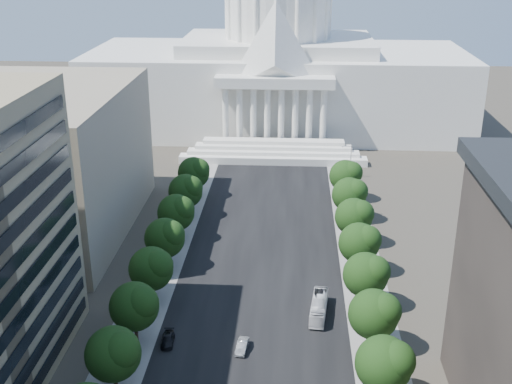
# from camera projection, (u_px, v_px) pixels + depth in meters

# --- Properties ---
(road_asphalt) EXTENTS (30.00, 260.00, 0.01)m
(road_asphalt) POSITION_uv_depth(u_px,v_px,m) (262.00, 255.00, 126.24)
(road_asphalt) COLOR black
(road_asphalt) RESTS_ON ground
(sidewalk_left) EXTENTS (8.00, 260.00, 0.02)m
(sidewalk_left) POSITION_uv_depth(u_px,v_px,m) (167.00, 253.00, 127.30)
(sidewalk_left) COLOR gray
(sidewalk_left) RESTS_ON ground
(sidewalk_right) EXTENTS (8.00, 260.00, 0.02)m
(sidewalk_right) POSITION_uv_depth(u_px,v_px,m) (360.00, 258.00, 125.19)
(sidewalk_right) COLOR gray
(sidewalk_right) RESTS_ON ground
(capitol) EXTENTS (120.00, 56.00, 73.00)m
(capitol) POSITION_uv_depth(u_px,v_px,m) (277.00, 66.00, 207.04)
(capitol) COLOR white
(capitol) RESTS_ON ground
(office_block_left_far) EXTENTS (38.00, 52.00, 30.00)m
(office_block_left_far) POSITION_uv_depth(u_px,v_px,m) (34.00, 162.00, 132.70)
(office_block_left_far) COLOR gray
(office_block_left_far) RESTS_ON ground
(tree_l_d) EXTENTS (7.79, 7.60, 9.97)m
(tree_l_d) POSITION_uv_depth(u_px,v_px,m) (115.00, 353.00, 85.67)
(tree_l_d) COLOR #33261C
(tree_l_d) RESTS_ON ground
(tree_l_e) EXTENTS (7.79, 7.60, 9.97)m
(tree_l_e) POSITION_uv_depth(u_px,v_px,m) (136.00, 306.00, 96.82)
(tree_l_e) COLOR #33261C
(tree_l_e) RESTS_ON ground
(tree_l_f) EXTENTS (7.79, 7.60, 9.97)m
(tree_l_f) POSITION_uv_depth(u_px,v_px,m) (153.00, 268.00, 107.96)
(tree_l_f) COLOR #33261C
(tree_l_f) RESTS_ON ground
(tree_l_g) EXTENTS (7.79, 7.60, 9.97)m
(tree_l_g) POSITION_uv_depth(u_px,v_px,m) (166.00, 237.00, 119.11)
(tree_l_g) COLOR #33261C
(tree_l_g) RESTS_ON ground
(tree_l_h) EXTENTS (7.79, 7.60, 9.97)m
(tree_l_h) POSITION_uv_depth(u_px,v_px,m) (177.00, 212.00, 130.25)
(tree_l_h) COLOR #33261C
(tree_l_h) RESTS_ON ground
(tree_l_i) EXTENTS (7.79, 7.60, 9.97)m
(tree_l_i) POSITION_uv_depth(u_px,v_px,m) (187.00, 190.00, 141.40)
(tree_l_i) COLOR #33261C
(tree_l_i) RESTS_ON ground
(tree_l_j) EXTENTS (7.79, 7.60, 9.97)m
(tree_l_j) POSITION_uv_depth(u_px,v_px,m) (195.00, 172.00, 152.54)
(tree_l_j) COLOR #33261C
(tree_l_j) RESTS_ON ground
(tree_r_d) EXTENTS (7.79, 7.60, 9.97)m
(tree_r_d) POSITION_uv_depth(u_px,v_px,m) (387.00, 363.00, 83.67)
(tree_r_d) COLOR #33261C
(tree_r_d) RESTS_ON ground
(tree_r_e) EXTENTS (7.79, 7.60, 9.97)m
(tree_r_e) POSITION_uv_depth(u_px,v_px,m) (376.00, 313.00, 94.82)
(tree_r_e) COLOR #33261C
(tree_r_e) RESTS_ON ground
(tree_r_f) EXTENTS (7.79, 7.60, 9.97)m
(tree_r_f) POSITION_uv_depth(u_px,v_px,m) (368.00, 274.00, 105.96)
(tree_r_f) COLOR #33261C
(tree_r_f) RESTS_ON ground
(tree_r_g) EXTENTS (7.79, 7.60, 9.97)m
(tree_r_g) POSITION_uv_depth(u_px,v_px,m) (361.00, 242.00, 117.11)
(tree_r_g) COLOR #33261C
(tree_r_g) RESTS_ON ground
(tree_r_h) EXTENTS (7.79, 7.60, 9.97)m
(tree_r_h) POSITION_uv_depth(u_px,v_px,m) (355.00, 216.00, 128.25)
(tree_r_h) COLOR #33261C
(tree_r_h) RESTS_ON ground
(tree_r_i) EXTENTS (7.79, 7.60, 9.97)m
(tree_r_i) POSITION_uv_depth(u_px,v_px,m) (351.00, 194.00, 139.40)
(tree_r_i) COLOR #33261C
(tree_r_i) RESTS_ON ground
(tree_r_j) EXTENTS (7.79, 7.60, 9.97)m
(tree_r_j) POSITION_uv_depth(u_px,v_px,m) (347.00, 175.00, 150.54)
(tree_r_j) COLOR #33261C
(tree_r_j) RESTS_ON ground
(streetlight_c) EXTENTS (2.61, 0.44, 9.00)m
(streetlight_c) POSITION_uv_depth(u_px,v_px,m) (386.00, 317.00, 95.14)
(streetlight_c) COLOR gray
(streetlight_c) RESTS_ON ground
(streetlight_d) EXTENTS (2.61, 0.44, 9.00)m
(streetlight_d) POSITION_uv_depth(u_px,v_px,m) (369.00, 243.00, 118.36)
(streetlight_d) COLOR gray
(streetlight_d) RESTS_ON ground
(streetlight_e) EXTENTS (2.61, 0.44, 9.00)m
(streetlight_e) POSITION_uv_depth(u_px,v_px,m) (357.00, 193.00, 141.58)
(streetlight_e) COLOR gray
(streetlight_e) RESTS_ON ground
(streetlight_f) EXTENTS (2.61, 0.44, 9.00)m
(streetlight_f) POSITION_uv_depth(u_px,v_px,m) (349.00, 157.00, 164.80)
(streetlight_f) COLOR gray
(streetlight_f) RESTS_ON ground
(car_silver) EXTENTS (1.96, 4.47, 1.43)m
(car_silver) POSITION_uv_depth(u_px,v_px,m) (242.00, 346.00, 96.83)
(car_silver) COLOR #999BA0
(car_silver) RESTS_ON ground
(car_dark_b) EXTENTS (2.20, 4.72, 1.33)m
(car_dark_b) POSITION_uv_depth(u_px,v_px,m) (168.00, 340.00, 98.52)
(car_dark_b) COLOR black
(car_dark_b) RESTS_ON ground
(city_bus) EXTENTS (3.49, 10.34, 2.83)m
(city_bus) POSITION_uv_depth(u_px,v_px,m) (319.00, 307.00, 105.81)
(city_bus) COLOR silver
(city_bus) RESTS_ON ground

